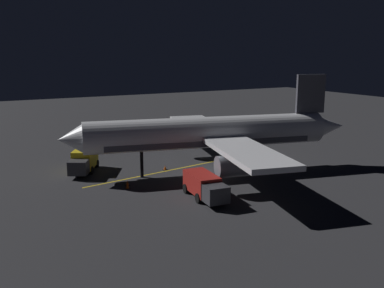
# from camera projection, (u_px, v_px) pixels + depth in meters

# --- Properties ---
(ground_plane) EXTENTS (180.00, 180.00, 0.20)m
(ground_plane) POSITION_uv_depth(u_px,v_px,m) (207.00, 173.00, 49.28)
(ground_plane) COLOR #2B2B2E
(apron_guide_stripe) EXTENTS (3.53, 20.09, 0.01)m
(apron_guide_stripe) POSITION_uv_depth(u_px,v_px,m) (165.00, 171.00, 49.73)
(apron_guide_stripe) COLOR gold
(apron_guide_stripe) RESTS_ON ground_plane
(airliner) EXTENTS (30.24, 33.08, 10.86)m
(airliner) POSITION_uv_depth(u_px,v_px,m) (213.00, 134.00, 48.49)
(airliner) COLOR white
(airliner) RESTS_ON ground_plane
(baggage_truck) EXTENTS (6.28, 4.72, 2.58)m
(baggage_truck) POSITION_uv_depth(u_px,v_px,m) (84.00, 161.00, 49.13)
(baggage_truck) COLOR gold
(baggage_truck) RESTS_ON ground_plane
(catering_truck) EXTENTS (6.35, 2.79, 2.25)m
(catering_truck) POSITION_uv_depth(u_px,v_px,m) (204.00, 186.00, 40.19)
(catering_truck) COLOR maroon
(catering_truck) RESTS_ON ground_plane
(ground_crew_worker) EXTENTS (0.40, 0.40, 1.74)m
(ground_crew_worker) POSITION_uv_depth(u_px,v_px,m) (76.00, 170.00, 46.81)
(ground_crew_worker) COLOR black
(ground_crew_worker) RESTS_ON ground_plane
(traffic_cone_near_left) EXTENTS (0.50, 0.50, 0.55)m
(traffic_cone_near_left) POSITION_uv_depth(u_px,v_px,m) (127.00, 186.00, 43.38)
(traffic_cone_near_left) COLOR #EA590F
(traffic_cone_near_left) RESTS_ON ground_plane
(traffic_cone_near_right) EXTENTS (0.50, 0.50, 0.55)m
(traffic_cone_near_right) POSITION_uv_depth(u_px,v_px,m) (165.00, 168.00, 50.27)
(traffic_cone_near_right) COLOR #EA590F
(traffic_cone_near_right) RESTS_ON ground_plane
(traffic_cone_under_wing) EXTENTS (0.50, 0.50, 0.55)m
(traffic_cone_under_wing) POSITION_uv_depth(u_px,v_px,m) (127.00, 183.00, 44.40)
(traffic_cone_under_wing) COLOR #EA590F
(traffic_cone_under_wing) RESTS_ON ground_plane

